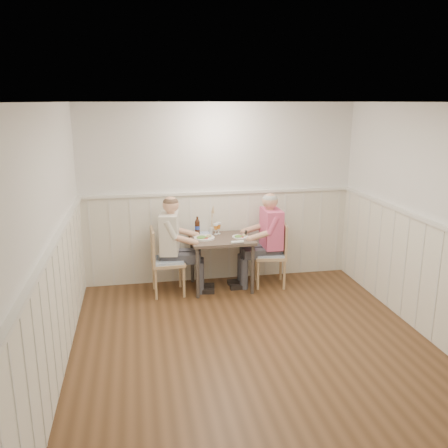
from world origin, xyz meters
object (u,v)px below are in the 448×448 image
dining_table (221,245)px  beer_bottle (197,227)px  grass_vase (211,221)px  chair_right (274,252)px  man_in_pink (268,247)px  chair_left (164,259)px  diner_cream (173,252)px

dining_table → beer_bottle: 0.44m
beer_bottle → dining_table: bearing=-37.2°
grass_vase → chair_right: bearing=-16.2°
man_in_pink → beer_bottle: bearing=166.8°
chair_left → man_in_pink: size_ratio=0.68×
dining_table → diner_cream: diner_cream is taller
chair_left → man_in_pink: 1.50m
chair_right → chair_left: (-1.59, -0.04, 0.01)m
chair_right → beer_bottle: size_ratio=3.55×
beer_bottle → grass_vase: 0.21m
chair_right → man_in_pink: 0.12m
chair_left → beer_bottle: 0.69m
chair_left → beer_bottle: (0.51, 0.30, 0.36)m
dining_table → beer_bottle: size_ratio=3.31×
dining_table → beer_bottle: (-0.31, 0.23, 0.22)m
chair_right → beer_bottle: bearing=166.7°
dining_table → chair_left: chair_left is taller
dining_table → grass_vase: (-0.11, 0.23, 0.30)m
dining_table → grass_vase: bearing=114.8°
dining_table → man_in_pink: bearing=0.0°
chair_right → diner_cream: (-1.45, 0.03, 0.08)m
chair_right → beer_bottle: (-1.08, 0.25, 0.36)m
chair_right → man_in_pink: (-0.09, 0.02, 0.08)m
chair_left → grass_vase: size_ratio=2.20×
diner_cream → man_in_pink: bearing=-0.3°
chair_right → diner_cream: size_ratio=0.67×
chair_left → beer_bottle: bearing=30.1°
chair_left → diner_cream: diner_cream is taller
grass_vase → dining_table: bearing=-65.2°
beer_bottle → grass_vase: size_ratio=0.61×
chair_left → man_in_pink: man_in_pink is taller
beer_bottle → diner_cream: bearing=-148.9°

